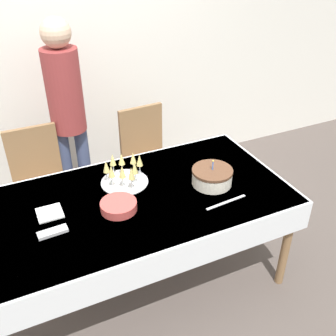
{
  "coord_description": "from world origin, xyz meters",
  "views": [
    {
      "loc": [
        -0.64,
        -1.93,
        2.28
      ],
      "look_at": [
        0.3,
        0.07,
        0.88
      ],
      "focal_mm": 42.0,
      "sensor_mm": 36.0,
      "label": 1
    }
  ],
  "objects_px": {
    "dining_chair_far_left": "(40,182)",
    "birthday_cake": "(212,177)",
    "dining_chair_far_right": "(147,157)",
    "plate_stack_main": "(119,206)",
    "champagne_tray": "(124,171)",
    "person_standing": "(66,105)"
  },
  "relations": [
    {
      "from": "dining_chair_far_left",
      "to": "plate_stack_main",
      "type": "relative_size",
      "value": 4.2
    },
    {
      "from": "dining_chair_far_right",
      "to": "birthday_cake",
      "type": "xyz_separation_m",
      "value": [
        0.11,
        -0.9,
        0.3
      ]
    },
    {
      "from": "champagne_tray",
      "to": "birthday_cake",
      "type": "bearing_deg",
      "value": -26.6
    },
    {
      "from": "dining_chair_far_right",
      "to": "champagne_tray",
      "type": "bearing_deg",
      "value": -123.51
    },
    {
      "from": "person_standing",
      "to": "dining_chair_far_right",
      "type": "bearing_deg",
      "value": -17.62
    },
    {
      "from": "champagne_tray",
      "to": "dining_chair_far_right",
      "type": "bearing_deg",
      "value": 56.49
    },
    {
      "from": "dining_chair_far_left",
      "to": "birthday_cake",
      "type": "bearing_deg",
      "value": -41.26
    },
    {
      "from": "birthday_cake",
      "to": "dining_chair_far_left",
      "type": "bearing_deg",
      "value": 138.74
    },
    {
      "from": "dining_chair_far_left",
      "to": "champagne_tray",
      "type": "distance_m",
      "value": 0.88
    },
    {
      "from": "dining_chair_far_right",
      "to": "person_standing",
      "type": "xyz_separation_m",
      "value": [
        -0.6,
        0.19,
        0.52
      ]
    },
    {
      "from": "champagne_tray",
      "to": "person_standing",
      "type": "height_order",
      "value": "person_standing"
    },
    {
      "from": "plate_stack_main",
      "to": "person_standing",
      "type": "xyz_separation_m",
      "value": [
        -0.04,
        1.1,
        0.25
      ]
    },
    {
      "from": "birthday_cake",
      "to": "person_standing",
      "type": "distance_m",
      "value": 1.32
    },
    {
      "from": "birthday_cake",
      "to": "champagne_tray",
      "type": "xyz_separation_m",
      "value": [
        -0.53,
        0.27,
        0.04
      ]
    },
    {
      "from": "dining_chair_far_right",
      "to": "birthday_cake",
      "type": "distance_m",
      "value": 0.96
    },
    {
      "from": "plate_stack_main",
      "to": "birthday_cake",
      "type": "bearing_deg",
      "value": 0.36
    },
    {
      "from": "dining_chair_far_left",
      "to": "dining_chair_far_right",
      "type": "bearing_deg",
      "value": -0.01
    },
    {
      "from": "dining_chair_far_left",
      "to": "plate_stack_main",
      "type": "height_order",
      "value": "dining_chair_far_left"
    },
    {
      "from": "dining_chair_far_right",
      "to": "dining_chair_far_left",
      "type": "bearing_deg",
      "value": 179.99
    },
    {
      "from": "person_standing",
      "to": "dining_chair_far_left",
      "type": "bearing_deg",
      "value": -149.59
    },
    {
      "from": "plate_stack_main",
      "to": "person_standing",
      "type": "relative_size",
      "value": 0.13
    },
    {
      "from": "dining_chair_far_right",
      "to": "plate_stack_main",
      "type": "xyz_separation_m",
      "value": [
        -0.56,
        -0.91,
        0.27
      ]
    }
  ]
}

